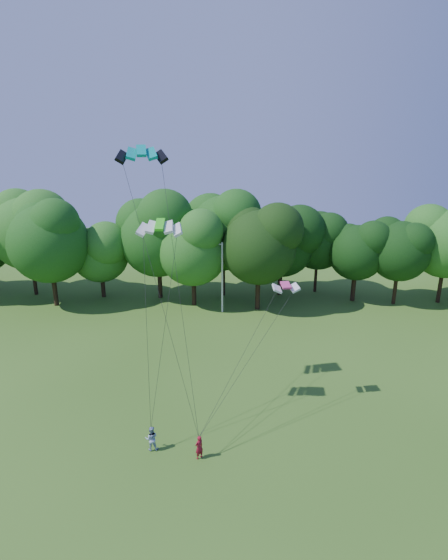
{
  "coord_description": "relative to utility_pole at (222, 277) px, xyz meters",
  "views": [
    {
      "loc": [
        1.89,
        -13.55,
        17.99
      ],
      "look_at": [
        1.63,
        13.0,
        9.53
      ],
      "focal_mm": 28.0,
      "sensor_mm": 36.0,
      "label": 1
    }
  ],
  "objects": [
    {
      "name": "kite_flyer_right",
      "position": [
        -3.99,
        -22.6,
        -3.25
      ],
      "size": [
        0.84,
        0.68,
        1.6
      ],
      "primitive_type": "imported",
      "rotation": [
        0.0,
        0.0,
        3.24
      ],
      "color": "#92A6CA",
      "rests_on": "ground"
    },
    {
      "name": "kite_flyer_left",
      "position": [
        -1.06,
        -23.32,
        -3.29
      ],
      "size": [
        0.66,
        0.65,
        1.53
      ],
      "primitive_type": "imported",
      "rotation": [
        0.0,
        0.0,
        3.88
      ],
      "color": "maroon",
      "rests_on": "ground"
    },
    {
      "name": "kite_green",
      "position": [
        -3.47,
        -19.01,
        9.18
      ],
      "size": [
        2.61,
        1.15,
        0.62
      ],
      "rotation": [
        0.0,
        0.0,
        -0.0
      ],
      "color": "#34D520",
      "rests_on": "ground"
    },
    {
      "name": "kite_teal",
      "position": [
        -4.84,
        -16.39,
        13.36
      ],
      "size": [
        3.25,
        1.91,
        0.75
      ],
      "rotation": [
        0.0,
        0.0,
        0.2
      ],
      "color": "#048E88",
      "rests_on": "ground"
    },
    {
      "name": "utility_pole",
      "position": [
        0.0,
        0.0,
        0.0
      ],
      "size": [
        1.57,
        0.22,
        7.86
      ],
      "rotation": [
        0.0,
        0.0,
        0.09
      ],
      "color": "silver",
      "rests_on": "ground"
    },
    {
      "name": "kite_pink",
      "position": [
        4.42,
        -17.64,
        4.93
      ],
      "size": [
        1.88,
        1.12,
        0.31
      ],
      "rotation": [
        0.0,
        0.0,
        0.16
      ],
      "color": "#D33A7C",
      "rests_on": "ground"
    },
    {
      "name": "tree_back_center",
      "position": [
        3.93,
        0.98,
        3.99
      ],
      "size": [
        8.85,
        8.85,
        12.87
      ],
      "color": "black",
      "rests_on": "ground"
    }
  ]
}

